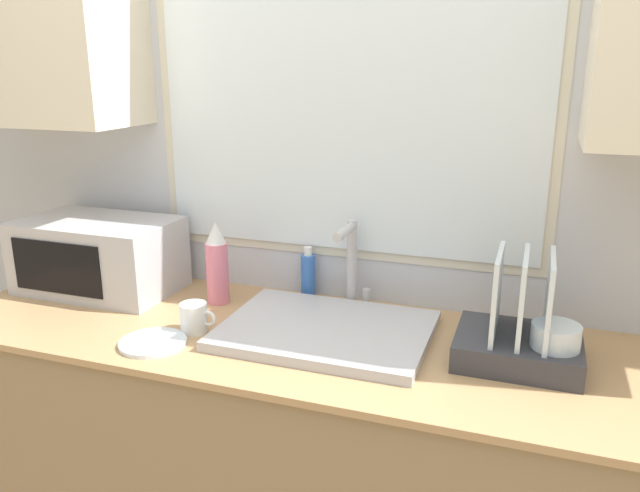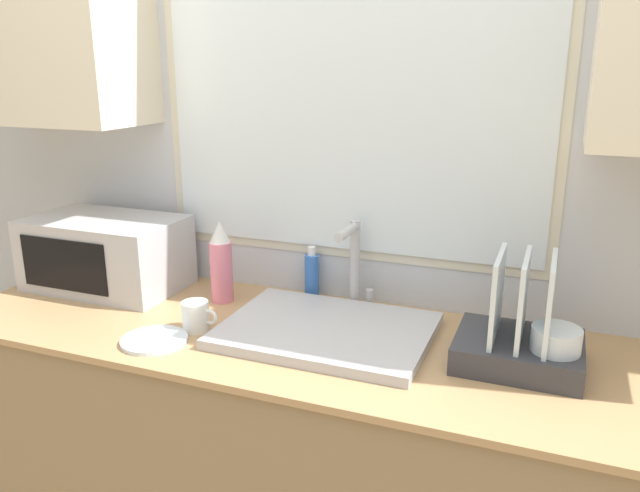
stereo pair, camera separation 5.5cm
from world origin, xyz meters
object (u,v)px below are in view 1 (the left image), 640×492
(faucet, at_px, (351,258))
(mug_near_sink, at_px, (194,318))
(spray_bottle, at_px, (217,264))
(microwave, at_px, (99,255))
(dish_rack, at_px, (522,336))
(soap_bottle, at_px, (308,275))

(faucet, relative_size, mug_near_sink, 2.54)
(spray_bottle, xyz_separation_m, mug_near_sink, (0.05, -0.23, -0.09))
(faucet, height_order, microwave, faucet)
(spray_bottle, height_order, mug_near_sink, spray_bottle)
(dish_rack, distance_m, spray_bottle, 0.95)
(faucet, xyz_separation_m, dish_rack, (0.52, -0.22, -0.09))
(faucet, bearing_deg, microwave, -171.62)
(faucet, xyz_separation_m, mug_near_sink, (-0.37, -0.33, -0.12))
(spray_bottle, distance_m, mug_near_sink, 0.25)
(dish_rack, bearing_deg, soap_bottle, 159.57)
(soap_bottle, relative_size, mug_near_sink, 1.58)
(spray_bottle, relative_size, mug_near_sink, 2.43)
(dish_rack, relative_size, spray_bottle, 1.17)
(faucet, height_order, mug_near_sink, faucet)
(microwave, xyz_separation_m, spray_bottle, (0.43, 0.03, 0.01))
(dish_rack, height_order, spray_bottle, dish_rack)
(faucet, distance_m, spray_bottle, 0.43)
(microwave, height_order, soap_bottle, microwave)
(faucet, height_order, dish_rack, dish_rack)
(faucet, xyz_separation_m, soap_bottle, (-0.16, 0.04, -0.09))
(soap_bottle, bearing_deg, mug_near_sink, -119.66)
(microwave, relative_size, spray_bottle, 1.92)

